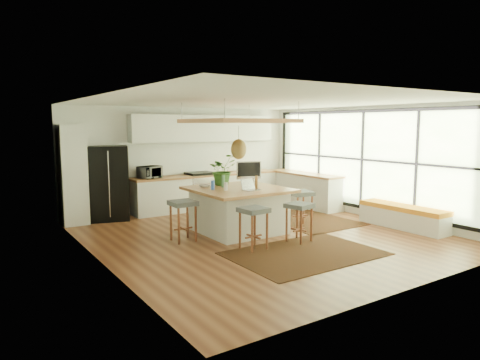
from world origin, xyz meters
TOP-DOWN VIEW (x-y plane):
  - floor at (0.00, 0.00)m, footprint 7.00×7.00m
  - ceiling at (0.00, 0.00)m, footprint 7.00×7.00m
  - wall_back at (0.00, 3.50)m, footprint 6.50×0.00m
  - wall_front at (0.00, -3.50)m, footprint 6.50×0.00m
  - wall_left at (-3.25, 0.00)m, footprint 0.00×7.00m
  - wall_right at (3.25, 0.00)m, footprint 0.00×7.00m
  - window_wall at (3.22, 0.00)m, footprint 0.10×6.20m
  - pantry at (-2.95, 3.18)m, footprint 0.55×0.60m
  - back_counter_base at (0.55, 3.18)m, footprint 4.20×0.60m
  - back_counter_top at (0.55, 3.18)m, footprint 4.24×0.64m
  - backsplash at (0.55, 3.48)m, footprint 4.20×0.02m
  - upper_cabinets at (0.55, 3.32)m, footprint 4.20×0.34m
  - range at (0.30, 3.18)m, footprint 0.76×0.62m
  - right_counter_base at (2.93, 2.00)m, footprint 0.60×2.50m
  - right_counter_top at (2.93, 2.00)m, footprint 0.64×2.54m
  - window_bench at (2.95, -1.20)m, footprint 0.52×2.00m
  - ceiling_panel at (-0.30, 0.40)m, footprint 1.86×1.86m
  - rug_near at (-0.14, -1.46)m, footprint 2.60×1.80m
  - rug_right at (1.71, 0.67)m, footprint 1.80×2.60m
  - fridge at (-2.14, 3.17)m, footprint 1.03×0.91m
  - island at (-0.22, 0.52)m, footprint 1.85×1.85m
  - stool_near_left at (-0.73, -0.74)m, footprint 0.49×0.49m
  - stool_near_right at (0.30, -0.80)m, footprint 0.53×0.53m
  - stool_right_front at (1.16, 0.13)m, footprint 0.55×0.55m
  - stool_right_back at (1.14, 1.05)m, footprint 0.44×0.44m
  - stool_left_side at (-1.53, 0.48)m, footprint 0.47×0.47m
  - laptop at (-0.18, 0.10)m, footprint 0.36×0.38m
  - monitor at (0.22, 0.79)m, footprint 0.61×0.35m
  - microwave at (-1.11, 3.19)m, footprint 0.62×0.48m
  - island_plant at (-0.27, 1.10)m, footprint 0.70×0.76m
  - island_bowl at (-0.78, 0.98)m, footprint 0.24×0.24m
  - island_bottle_0 at (-0.77, 0.62)m, footprint 0.07×0.07m
  - island_bottle_1 at (-0.62, 0.37)m, footprint 0.07×0.07m
  - island_bottle_2 at (0.03, 0.22)m, footprint 0.07×0.07m
  - island_bottle_3 at (0.13, 0.57)m, footprint 0.07×0.07m
  - island_bottle_4 at (-0.42, 0.77)m, footprint 0.07×0.07m

SIDE VIEW (x-z plane):
  - floor at x=0.00m, z-range 0.00..0.00m
  - rug_near at x=-0.14m, z-range 0.00..0.01m
  - rug_right at x=1.71m, z-range 0.00..0.01m
  - window_bench at x=2.95m, z-range 0.00..0.50m
  - stool_near_left at x=-0.73m, z-range -0.03..0.74m
  - stool_near_right at x=0.30m, z-range -0.02..0.73m
  - stool_right_front at x=1.16m, z-range -0.04..0.75m
  - stool_right_back at x=1.14m, z-range 0.02..0.69m
  - stool_left_side at x=-1.53m, z-range -0.04..0.75m
  - back_counter_base at x=0.55m, z-range 0.00..0.88m
  - right_counter_base at x=2.93m, z-range 0.00..0.88m
  - island at x=-0.22m, z-range 0.00..0.93m
  - range at x=0.30m, z-range 0.00..1.00m
  - back_counter_top at x=0.55m, z-range 0.88..0.93m
  - right_counter_top at x=2.93m, z-range 0.88..0.93m
  - fridge at x=-2.14m, z-range 0.05..1.80m
  - island_bowl at x=-0.78m, z-range 0.93..0.99m
  - island_bottle_0 at x=-0.77m, z-range 0.93..1.12m
  - island_bottle_1 at x=-0.62m, z-range 0.93..1.12m
  - island_bottle_2 at x=0.03m, z-range 0.93..1.12m
  - island_bottle_3 at x=0.13m, z-range 0.93..1.12m
  - island_bottle_4 at x=-0.42m, z-range 0.93..1.12m
  - laptop at x=-0.18m, z-range 0.93..1.17m
  - microwave at x=-1.11m, z-range 0.93..1.29m
  - pantry at x=-2.95m, z-range 0.00..2.25m
  - monitor at x=0.22m, z-range 0.92..1.46m
  - island_plant at x=-0.27m, z-range 0.93..1.46m
  - wall_back at x=0.00m, z-range -1.90..4.60m
  - wall_front at x=0.00m, z-range -1.90..4.60m
  - wall_left at x=-3.25m, z-range -2.15..4.85m
  - wall_right at x=3.25m, z-range -2.15..4.85m
  - backsplash at x=0.55m, z-range 0.95..1.75m
  - window_wall at x=3.22m, z-range 0.10..2.70m
  - ceiling_panel at x=-0.30m, z-range 1.65..2.45m
  - upper_cabinets at x=0.55m, z-range 1.80..2.50m
  - ceiling at x=0.00m, z-range 2.70..2.70m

